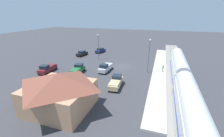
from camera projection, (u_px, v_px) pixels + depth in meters
The scene contains 13 objects.
ground_plane at pixel (122, 67), 42.32m from camera, with size 200.00×200.00×0.00m, color #38383D.
railway_track at pixel (176, 72), 38.19m from camera, with size 4.80×70.00×0.30m.
platform at pixel (159, 70), 39.34m from camera, with size 3.20×46.00×0.30m.
station_building at pixel (59, 91), 22.82m from camera, with size 9.82×9.00×5.87m.
pedestrian_on_platform at pixel (163, 68), 37.65m from camera, with size 0.36×0.36×1.71m.
sedan_navy at pixel (100, 50), 56.92m from camera, with size 2.88×4.81×1.74m.
pickup_silver at pixel (105, 67), 38.57m from camera, with size 2.26×5.50×2.14m.
pickup_maroon at pixel (47, 68), 37.88m from camera, with size 2.35×5.53×2.14m.
pickup_tan at pixel (116, 82), 30.45m from camera, with size 2.28×5.51×2.14m.
sedan_black at pixel (82, 53), 52.74m from camera, with size 2.58×4.75×1.74m.
pickup_green at pixel (77, 69), 37.22m from camera, with size 2.51×5.58×2.14m.
light_pole_near_platform at pixel (149, 52), 36.36m from camera, with size 0.44×0.44×8.31m.
light_pole_lot_center at pixel (98, 44), 47.29m from camera, with size 0.44×0.44×7.89m.
Camera 1 is at (-9.84, 38.81, 14.00)m, focal length 24.47 mm.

